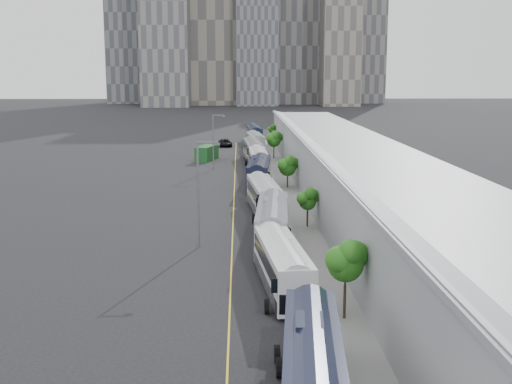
{
  "coord_description": "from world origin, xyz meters",
  "views": [
    {
      "loc": [
        -0.84,
        -8.44,
        15.11
      ],
      "look_at": [
        0.91,
        57.37,
        3.0
      ],
      "focal_mm": 45.0,
      "sensor_mm": 36.0,
      "label": 1
    }
  ],
  "objects_px": {
    "bus_7": "(253,152)",
    "street_lamp_far": "(214,138)",
    "shipping_container": "(207,153)",
    "bus_1": "(313,378)",
    "suv": "(225,143)",
    "bus_4": "(264,199)",
    "bus_6": "(258,161)",
    "bus_8": "(255,144)",
    "bus_5": "(259,175)",
    "bus_9": "(254,136)",
    "street_lamp_near": "(200,187)",
    "bus_3": "(272,227)",
    "bus_2": "(282,269)"
  },
  "relations": [
    {
      "from": "bus_6",
      "to": "street_lamp_near",
      "type": "relative_size",
      "value": 1.36
    },
    {
      "from": "bus_2",
      "to": "bus_6",
      "type": "xyz_separation_m",
      "value": [
        -0.04,
        56.92,
        0.03
      ]
    },
    {
      "from": "suv",
      "to": "shipping_container",
      "type": "bearing_deg",
      "value": -103.79
    },
    {
      "from": "street_lamp_far",
      "to": "suv",
      "type": "relative_size",
      "value": 1.57
    },
    {
      "from": "bus_2",
      "to": "bus_4",
      "type": "xyz_separation_m",
      "value": [
        -0.23,
        25.53,
        0.04
      ]
    },
    {
      "from": "shipping_container",
      "to": "suv",
      "type": "distance_m",
      "value": 22.45
    },
    {
      "from": "bus_6",
      "to": "bus_7",
      "type": "distance_m",
      "value": 11.33
    },
    {
      "from": "bus_9",
      "to": "bus_5",
      "type": "bearing_deg",
      "value": -93.38
    },
    {
      "from": "bus_7",
      "to": "street_lamp_far",
      "type": "relative_size",
      "value": 1.52
    },
    {
      "from": "shipping_container",
      "to": "bus_5",
      "type": "bearing_deg",
      "value": -57.51
    },
    {
      "from": "suv",
      "to": "bus_6",
      "type": "bearing_deg",
      "value": -87.22
    },
    {
      "from": "bus_4",
      "to": "bus_7",
      "type": "bearing_deg",
      "value": 85.38
    },
    {
      "from": "bus_1",
      "to": "bus_5",
      "type": "height_order",
      "value": "bus_5"
    },
    {
      "from": "bus_5",
      "to": "street_lamp_far",
      "type": "relative_size",
      "value": 1.54
    },
    {
      "from": "shipping_container",
      "to": "bus_1",
      "type": "bearing_deg",
      "value": -68.36
    },
    {
      "from": "bus_1",
      "to": "bus_4",
      "type": "height_order",
      "value": "bus_1"
    },
    {
      "from": "bus_4",
      "to": "shipping_container",
      "type": "xyz_separation_m",
      "value": [
        -8.5,
        44.72,
        -0.28
      ]
    },
    {
      "from": "bus_6",
      "to": "bus_4",
      "type": "bearing_deg",
      "value": -91.18
    },
    {
      "from": "bus_1",
      "to": "bus_8",
      "type": "bearing_deg",
      "value": 95.18
    },
    {
      "from": "bus_1",
      "to": "street_lamp_near",
      "type": "xyz_separation_m",
      "value": [
        -6.69,
        28.3,
        3.8
      ]
    },
    {
      "from": "bus_9",
      "to": "bus_7",
      "type": "bearing_deg",
      "value": -94.38
    },
    {
      "from": "bus_1",
      "to": "bus_3",
      "type": "relative_size",
      "value": 0.97
    },
    {
      "from": "bus_8",
      "to": "street_lamp_far",
      "type": "height_order",
      "value": "street_lamp_far"
    },
    {
      "from": "bus_7",
      "to": "street_lamp_far",
      "type": "bearing_deg",
      "value": -126.0
    },
    {
      "from": "street_lamp_near",
      "to": "bus_3",
      "type": "bearing_deg",
      "value": 6.18
    },
    {
      "from": "bus_8",
      "to": "shipping_container",
      "type": "xyz_separation_m",
      "value": [
        -9.0,
        -13.17,
        -0.27
      ]
    },
    {
      "from": "bus_1",
      "to": "suv",
      "type": "bearing_deg",
      "value": 98.43
    },
    {
      "from": "bus_2",
      "to": "bus_4",
      "type": "bearing_deg",
      "value": 85.13
    },
    {
      "from": "bus_3",
      "to": "bus_6",
      "type": "xyz_separation_m",
      "value": [
        -0.02,
        44.52,
        -0.09
      ]
    },
    {
      "from": "bus_1",
      "to": "suv",
      "type": "height_order",
      "value": "bus_1"
    },
    {
      "from": "bus_9",
      "to": "shipping_container",
      "type": "relative_size",
      "value": 2.11
    },
    {
      "from": "bus_4",
      "to": "suv",
      "type": "relative_size",
      "value": 2.3
    },
    {
      "from": "bus_7",
      "to": "street_lamp_far",
      "type": "height_order",
      "value": "street_lamp_far"
    },
    {
      "from": "bus_9",
      "to": "street_lamp_far",
      "type": "relative_size",
      "value": 1.58
    },
    {
      "from": "bus_1",
      "to": "bus_7",
      "type": "bearing_deg",
      "value": 95.71
    },
    {
      "from": "bus_5",
      "to": "street_lamp_near",
      "type": "height_order",
      "value": "street_lamp_near"
    },
    {
      "from": "bus_4",
      "to": "bus_9",
      "type": "distance_m",
      "value": 73.25
    },
    {
      "from": "street_lamp_near",
      "to": "suv",
      "type": "bearing_deg",
      "value": 89.67
    },
    {
      "from": "street_lamp_near",
      "to": "suv",
      "type": "height_order",
      "value": "street_lamp_near"
    },
    {
      "from": "bus_4",
      "to": "suv",
      "type": "bearing_deg",
      "value": 89.86
    },
    {
      "from": "bus_2",
      "to": "street_lamp_far",
      "type": "distance_m",
      "value": 58.98
    },
    {
      "from": "bus_8",
      "to": "suv",
      "type": "bearing_deg",
      "value": 120.13
    },
    {
      "from": "bus_8",
      "to": "street_lamp_near",
      "type": "height_order",
      "value": "street_lamp_near"
    },
    {
      "from": "bus_1",
      "to": "bus_3",
      "type": "xyz_separation_m",
      "value": [
        -0.32,
        28.99,
        0.06
      ]
    },
    {
      "from": "bus_6",
      "to": "street_lamp_far",
      "type": "height_order",
      "value": "street_lamp_far"
    },
    {
      "from": "bus_9",
      "to": "bus_1",
      "type": "bearing_deg",
      "value": -92.79
    },
    {
      "from": "bus_7",
      "to": "bus_9",
      "type": "bearing_deg",
      "value": 85.56
    },
    {
      "from": "street_lamp_near",
      "to": "bus_6",
      "type": "bearing_deg",
      "value": 82.01
    },
    {
      "from": "bus_1",
      "to": "bus_4",
      "type": "relative_size",
      "value": 1.02
    },
    {
      "from": "bus_4",
      "to": "bus_9",
      "type": "relative_size",
      "value": 0.93
    }
  ]
}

